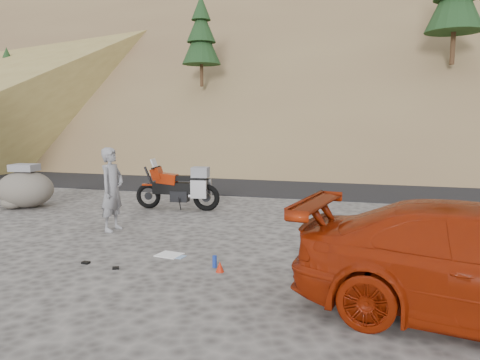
# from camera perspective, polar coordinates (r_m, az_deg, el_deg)

# --- Properties ---
(ground) EXTENTS (140.00, 140.00, 0.00)m
(ground) POSITION_cam_1_polar(r_m,az_deg,el_deg) (10.55, -11.60, -6.57)
(ground) COLOR #403D3B
(ground) RESTS_ON ground
(road) EXTENTS (120.00, 7.00, 0.05)m
(road) POSITION_cam_1_polar(r_m,az_deg,el_deg) (18.83, 1.34, -0.27)
(road) COLOR black
(road) RESTS_ON ground
(hillside) EXTENTS (120.00, 73.00, 46.72)m
(hillside) POSITION_cam_1_polar(r_m,az_deg,el_deg) (50.85, 11.17, 16.98)
(hillside) COLOR brown
(hillside) RESTS_ON ground
(motorcycle) EXTENTS (2.43, 0.87, 1.44)m
(motorcycle) POSITION_cam_1_polar(r_m,az_deg,el_deg) (13.17, -7.19, -0.95)
(motorcycle) COLOR black
(motorcycle) RESTS_ON ground
(man) EXTENTS (0.50, 0.72, 1.90)m
(man) POSITION_cam_1_polar(r_m,az_deg,el_deg) (11.13, -15.15, -5.94)
(man) COLOR gray
(man) RESTS_ON ground
(boulder) EXTENTS (1.71, 1.48, 1.23)m
(boulder) POSITION_cam_1_polar(r_m,az_deg,el_deg) (14.75, -24.68, -0.97)
(boulder) COLOR #504C45
(boulder) RESTS_ON ground
(small_rock) EXTENTS (0.68, 0.62, 0.39)m
(small_rock) POSITION_cam_1_polar(r_m,az_deg,el_deg) (14.71, -25.95, -2.44)
(small_rock) COLOR #504C45
(small_rock) RESTS_ON ground
(gear_white_cloth) EXTENTS (0.49, 0.45, 0.01)m
(gear_white_cloth) POSITION_cam_1_polar(r_m,az_deg,el_deg) (8.94, -8.62, -9.00)
(gear_white_cloth) COLOR white
(gear_white_cloth) RESTS_ON ground
(gear_bottle) EXTENTS (0.08, 0.08, 0.21)m
(gear_bottle) POSITION_cam_1_polar(r_m,az_deg,el_deg) (8.13, -3.12, -9.90)
(gear_bottle) COLOR navy
(gear_bottle) RESTS_ON ground
(gear_funnel) EXTENTS (0.16, 0.16, 0.18)m
(gear_funnel) POSITION_cam_1_polar(r_m,az_deg,el_deg) (7.90, -2.47, -10.51)
(gear_funnel) COLOR #B0200B
(gear_funnel) RESTS_ON ground
(gear_glove_a) EXTENTS (0.13, 0.10, 0.04)m
(gear_glove_a) POSITION_cam_1_polar(r_m,az_deg,el_deg) (8.77, -18.28, -9.54)
(gear_glove_a) COLOR black
(gear_glove_a) RESTS_ON ground
(gear_glove_b) EXTENTS (0.13, 0.12, 0.04)m
(gear_glove_b) POSITION_cam_1_polar(r_m,az_deg,el_deg) (8.33, -14.91, -10.33)
(gear_glove_b) COLOR black
(gear_glove_b) RESTS_ON ground
(gear_blue_cloth) EXTENTS (0.34, 0.27, 0.01)m
(gear_blue_cloth) POSITION_cam_1_polar(r_m,az_deg,el_deg) (8.82, -7.74, -9.22)
(gear_blue_cloth) COLOR #7C99BF
(gear_blue_cloth) RESTS_ON ground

